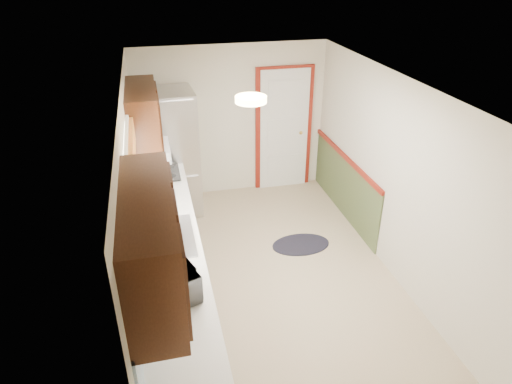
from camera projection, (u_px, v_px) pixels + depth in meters
room_shell at (274, 195)px, 5.06m from camera, size 3.20×5.20×2.52m
kitchen_run at (166, 253)px, 4.74m from camera, size 0.63×4.00×2.20m
back_wall_trim at (297, 141)px, 7.31m from camera, size 1.12×2.30×2.08m
ceiling_fixture at (251, 99)px, 4.28m from camera, size 0.30×0.30×0.06m
microwave at (173, 278)px, 3.91m from camera, size 0.44×0.57×0.34m
refrigerator at (170, 154)px, 6.73m from camera, size 0.82×0.80×1.88m
rug at (301, 244)px, 6.29m from camera, size 0.81×0.52×0.01m
cooktop at (161, 173)px, 6.14m from camera, size 0.50×0.60×0.02m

